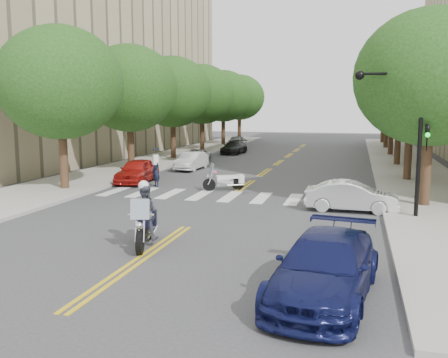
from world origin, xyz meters
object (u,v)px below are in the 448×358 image
(motorcycle_parked, at_px, (227,181))
(officer_standing, at_px, (156,171))
(convertible, at_px, (352,196))
(sedan_blue, at_px, (325,268))
(motorcycle_police, at_px, (145,217))

(motorcycle_parked, distance_m, officer_standing, 4.13)
(convertible, bearing_deg, sedan_blue, 178.32)
(motorcycle_police, height_order, convertible, motorcycle_police)
(officer_standing, bearing_deg, motorcycle_parked, 36.80)
(motorcycle_parked, height_order, officer_standing, officer_standing)
(motorcycle_parked, relative_size, sedan_blue, 0.40)
(motorcycle_police, distance_m, officer_standing, 11.86)
(motorcycle_police, bearing_deg, convertible, -146.77)
(motorcycle_police, height_order, motorcycle_parked, motorcycle_police)
(officer_standing, distance_m, sedan_blue, 17.30)
(sedan_blue, bearing_deg, convertible, 94.95)
(motorcycle_parked, bearing_deg, sedan_blue, 172.03)
(motorcycle_police, relative_size, convertible, 0.65)
(officer_standing, bearing_deg, motorcycle_police, -29.33)
(motorcycle_police, xyz_separation_m, sedan_blue, (5.77, -3.03, -0.20))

